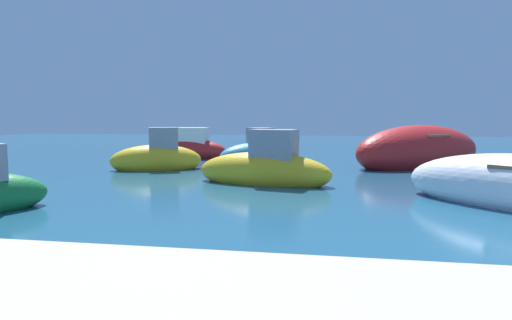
{
  "coord_description": "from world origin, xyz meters",
  "views": [
    {
      "loc": [
        -5.59,
        -6.84,
        2.01
      ],
      "look_at": [
        -8.38,
        8.91,
        0.45
      ],
      "focal_mm": 31.84,
      "sensor_mm": 36.0,
      "label": 1
    }
  ],
  "objects_px": {
    "moored_boat_1": "(157,158)",
    "moored_boat_2": "(419,151)",
    "moored_boat_5": "(265,169)",
    "moored_boat_10": "(256,154)",
    "moored_boat_3": "(187,149)"
  },
  "relations": [
    {
      "from": "moored_boat_1",
      "to": "moored_boat_2",
      "type": "height_order",
      "value": "moored_boat_2"
    },
    {
      "from": "moored_boat_3",
      "to": "moored_boat_2",
      "type": "bearing_deg",
      "value": 171.47
    },
    {
      "from": "moored_boat_1",
      "to": "moored_boat_5",
      "type": "bearing_deg",
      "value": 124.17
    },
    {
      "from": "moored_boat_3",
      "to": "moored_boat_10",
      "type": "xyz_separation_m",
      "value": [
        3.74,
        -2.19,
        -0.01
      ]
    },
    {
      "from": "moored_boat_3",
      "to": "moored_boat_5",
      "type": "bearing_deg",
      "value": 124.33
    },
    {
      "from": "moored_boat_5",
      "to": "moored_boat_10",
      "type": "relative_size",
      "value": 1.31
    },
    {
      "from": "moored_boat_3",
      "to": "moored_boat_5",
      "type": "relative_size",
      "value": 0.91
    },
    {
      "from": "moored_boat_2",
      "to": "moored_boat_5",
      "type": "relative_size",
      "value": 1.48
    },
    {
      "from": "moored_boat_2",
      "to": "moored_boat_3",
      "type": "height_order",
      "value": "moored_boat_2"
    },
    {
      "from": "moored_boat_5",
      "to": "moored_boat_10",
      "type": "distance_m",
      "value": 5.49
    },
    {
      "from": "moored_boat_1",
      "to": "moored_boat_2",
      "type": "relative_size",
      "value": 0.56
    },
    {
      "from": "moored_boat_2",
      "to": "moored_boat_10",
      "type": "distance_m",
      "value": 6.62
    },
    {
      "from": "moored_boat_2",
      "to": "moored_boat_3",
      "type": "relative_size",
      "value": 1.63
    },
    {
      "from": "moored_boat_2",
      "to": "moored_boat_3",
      "type": "xyz_separation_m",
      "value": [
        -10.35,
        1.74,
        -0.16
      ]
    },
    {
      "from": "moored_boat_10",
      "to": "moored_boat_3",
      "type": "bearing_deg",
      "value": -66.79
    }
  ]
}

